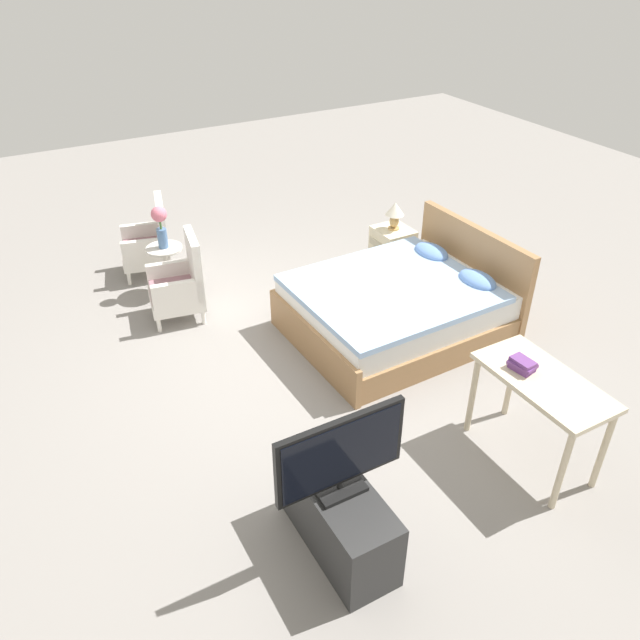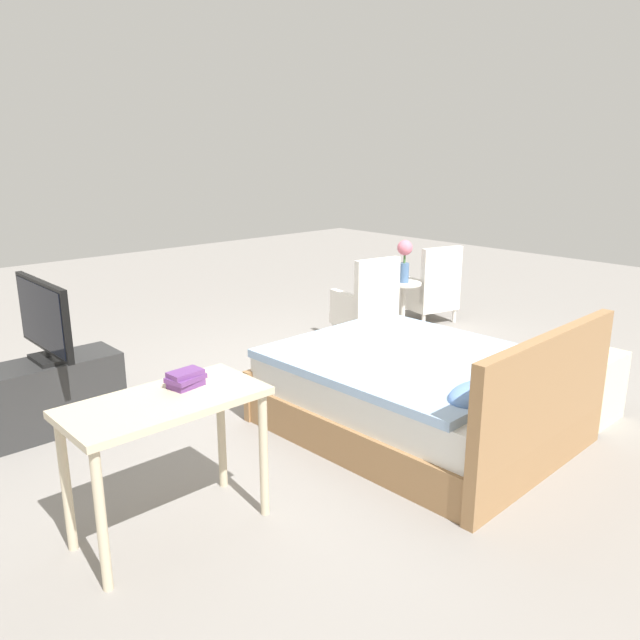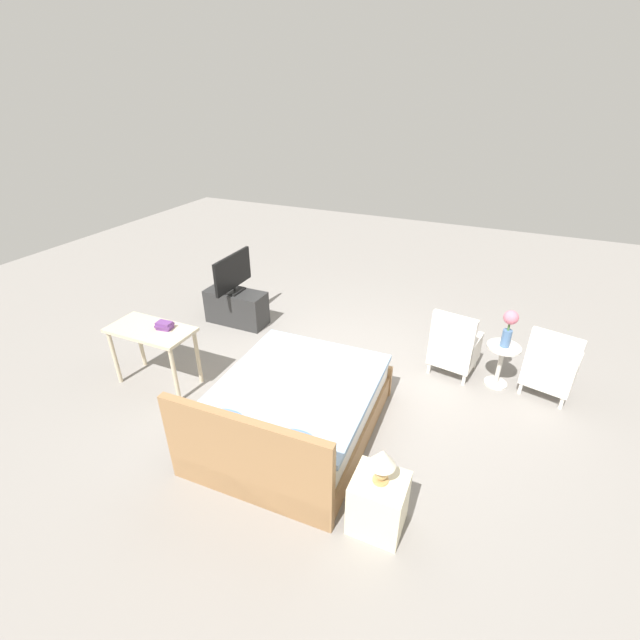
{
  "view_description": "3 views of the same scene",
  "coord_description": "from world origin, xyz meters",
  "px_view_note": "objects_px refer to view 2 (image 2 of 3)",
  "views": [
    {
      "loc": [
        4.31,
        -2.28,
        3.62
      ],
      "look_at": [
        0.35,
        -0.08,
        0.68
      ],
      "focal_mm": 35.0,
      "sensor_mm": 36.0,
      "label": 1
    },
    {
      "loc": [
        3.4,
        3.65,
        2.03
      ],
      "look_at": [
        0.31,
        0.27,
        0.76
      ],
      "focal_mm": 35.0,
      "sensor_mm": 36.0,
      "label": 2
    },
    {
      "loc": [
        -1.67,
        4.13,
        3.29
      ],
      "look_at": [
        0.21,
        -0.12,
        0.78
      ],
      "focal_mm": 24.0,
      "sensor_mm": 36.0,
      "label": 3
    }
  ],
  "objects_px": {
    "bed": "(422,394)",
    "table_lamp": "(597,325)",
    "tv_stand": "(53,395)",
    "tv_flatscreen": "(44,319)",
    "vanity_desk": "(166,420)",
    "armchair_by_window_right": "(367,306)",
    "side_table": "(403,300)",
    "book_stack": "(186,379)",
    "armchair_by_window_left": "(431,291)",
    "flower_vase": "(405,257)",
    "nightstand": "(589,385)"
  },
  "relations": [
    {
      "from": "armchair_by_window_left",
      "to": "table_lamp",
      "type": "xyz_separation_m",
      "value": [
        1.33,
        2.55,
        0.37
      ]
    },
    {
      "from": "side_table",
      "to": "table_lamp",
      "type": "relative_size",
      "value": 1.7
    },
    {
      "from": "bed",
      "to": "nightstand",
      "type": "height_order",
      "value": "bed"
    },
    {
      "from": "table_lamp",
      "to": "nightstand",
      "type": "bearing_deg",
      "value": -90.0
    },
    {
      "from": "side_table",
      "to": "tv_stand",
      "type": "distance_m",
      "value": 3.9
    },
    {
      "from": "armchair_by_window_left",
      "to": "vanity_desk",
      "type": "distance_m",
      "value": 4.78
    },
    {
      "from": "tv_stand",
      "to": "book_stack",
      "type": "distance_m",
      "value": 1.76
    },
    {
      "from": "tv_stand",
      "to": "tv_flatscreen",
      "type": "height_order",
      "value": "tv_flatscreen"
    },
    {
      "from": "nightstand",
      "to": "table_lamp",
      "type": "xyz_separation_m",
      "value": [
        -0.0,
        0.0,
        0.48
      ]
    },
    {
      "from": "side_table",
      "to": "vanity_desk",
      "type": "relative_size",
      "value": 0.54
    },
    {
      "from": "nightstand",
      "to": "vanity_desk",
      "type": "xyz_separation_m",
      "value": [
        3.12,
        -0.84,
        0.39
      ]
    },
    {
      "from": "armchair_by_window_left",
      "to": "armchair_by_window_right",
      "type": "bearing_deg",
      "value": 0.04
    },
    {
      "from": "vanity_desk",
      "to": "tv_stand",
      "type": "bearing_deg",
      "value": -90.41
    },
    {
      "from": "side_table",
      "to": "nightstand",
      "type": "height_order",
      "value": "side_table"
    },
    {
      "from": "side_table",
      "to": "vanity_desk",
      "type": "xyz_separation_m",
      "value": [
        3.91,
        1.68,
        0.31
      ]
    },
    {
      "from": "armchair_by_window_left",
      "to": "armchair_by_window_right",
      "type": "height_order",
      "value": "same"
    },
    {
      "from": "armchair_by_window_right",
      "to": "flower_vase",
      "type": "bearing_deg",
      "value": 177.52
    },
    {
      "from": "table_lamp",
      "to": "vanity_desk",
      "type": "distance_m",
      "value": 3.24
    },
    {
      "from": "tv_flatscreen",
      "to": "book_stack",
      "type": "bearing_deg",
      "value": 95.44
    },
    {
      "from": "flower_vase",
      "to": "nightstand",
      "type": "height_order",
      "value": "flower_vase"
    },
    {
      "from": "nightstand",
      "to": "tv_stand",
      "type": "bearing_deg",
      "value": -39.65
    },
    {
      "from": "side_table",
      "to": "tv_stand",
      "type": "bearing_deg",
      "value": -0.81
    },
    {
      "from": "armchair_by_window_left",
      "to": "vanity_desk",
      "type": "height_order",
      "value": "armchair_by_window_left"
    },
    {
      "from": "book_stack",
      "to": "table_lamp",
      "type": "bearing_deg",
      "value": 162.83
    },
    {
      "from": "flower_vase",
      "to": "vanity_desk",
      "type": "relative_size",
      "value": 0.46
    },
    {
      "from": "armchair_by_window_right",
      "to": "side_table",
      "type": "height_order",
      "value": "armchair_by_window_right"
    },
    {
      "from": "bed",
      "to": "tv_flatscreen",
      "type": "height_order",
      "value": "tv_flatscreen"
    },
    {
      "from": "tv_stand",
      "to": "flower_vase",
      "type": "bearing_deg",
      "value": 179.19
    },
    {
      "from": "armchair_by_window_left",
      "to": "table_lamp",
      "type": "distance_m",
      "value": 2.9
    },
    {
      "from": "armchair_by_window_right",
      "to": "nightstand",
      "type": "xyz_separation_m",
      "value": [
        0.22,
        2.55,
        -0.11
      ]
    },
    {
      "from": "table_lamp",
      "to": "vanity_desk",
      "type": "xyz_separation_m",
      "value": [
        3.12,
        -0.84,
        -0.09
      ]
    },
    {
      "from": "vanity_desk",
      "to": "nightstand",
      "type": "bearing_deg",
      "value": 164.88
    },
    {
      "from": "side_table",
      "to": "book_stack",
      "type": "relative_size",
      "value": 2.58
    },
    {
      "from": "tv_flatscreen",
      "to": "side_table",
      "type": "bearing_deg",
      "value": 179.19
    },
    {
      "from": "side_table",
      "to": "book_stack",
      "type": "height_order",
      "value": "book_stack"
    },
    {
      "from": "nightstand",
      "to": "vanity_desk",
      "type": "height_order",
      "value": "vanity_desk"
    },
    {
      "from": "side_table",
      "to": "flower_vase",
      "type": "xyz_separation_m",
      "value": [
        0.0,
        0.0,
        0.5
      ]
    },
    {
      "from": "table_lamp",
      "to": "book_stack",
      "type": "relative_size",
      "value": 1.51
    },
    {
      "from": "armchair_by_window_right",
      "to": "nightstand",
      "type": "distance_m",
      "value": 2.56
    },
    {
      "from": "table_lamp",
      "to": "book_stack",
      "type": "height_order",
      "value": "book_stack"
    },
    {
      "from": "tv_stand",
      "to": "vanity_desk",
      "type": "distance_m",
      "value": 1.78
    },
    {
      "from": "bed",
      "to": "flower_vase",
      "type": "distance_m",
      "value": 2.72
    },
    {
      "from": "armchair_by_window_left",
      "to": "book_stack",
      "type": "distance_m",
      "value": 4.61
    },
    {
      "from": "book_stack",
      "to": "tv_flatscreen",
      "type": "bearing_deg",
      "value": -84.56
    },
    {
      "from": "tv_stand",
      "to": "tv_flatscreen",
      "type": "xyz_separation_m",
      "value": [
        0.0,
        0.0,
        0.58
      ]
    },
    {
      "from": "armchair_by_window_left",
      "to": "vanity_desk",
      "type": "xyz_separation_m",
      "value": [
        4.45,
        1.7,
        0.28
      ]
    },
    {
      "from": "armchair_by_window_right",
      "to": "side_table",
      "type": "relative_size",
      "value": 1.64
    },
    {
      "from": "side_table",
      "to": "book_stack",
      "type": "distance_m",
      "value": 4.1
    },
    {
      "from": "bed",
      "to": "table_lamp",
      "type": "height_order",
      "value": "bed"
    },
    {
      "from": "tv_flatscreen",
      "to": "vanity_desk",
      "type": "relative_size",
      "value": 0.85
    }
  ]
}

